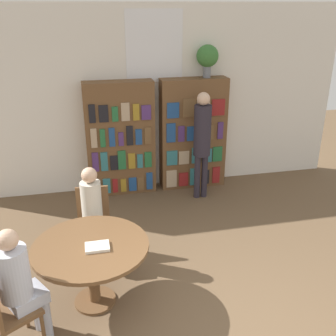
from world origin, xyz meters
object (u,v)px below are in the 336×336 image
(flower_vase, at_px, (207,57))
(chair_near_camera, at_px, (4,310))
(reading_table, at_px, (91,255))
(bookshelf_left, at_px, (120,139))
(bookshelf_right, at_px, (193,134))
(librarian_standing, at_px, (202,136))
(chair_left_side, at_px, (94,219))
(seated_reader_right, at_px, (19,280))
(seated_reader_left, at_px, (92,211))

(flower_vase, xyz_separation_m, chair_near_camera, (-2.82, -3.17, -1.70))
(reading_table, bearing_deg, bookshelf_left, 77.36)
(flower_vase, relative_size, chair_near_camera, 0.58)
(bookshelf_right, relative_size, flower_vase, 3.63)
(chair_near_camera, relative_size, librarian_standing, 0.51)
(chair_left_side, bearing_deg, seated_reader_right, 66.05)
(reading_table, distance_m, seated_reader_right, 0.76)
(seated_reader_right, bearing_deg, librarian_standing, 103.58)
(chair_left_side, bearing_deg, seated_reader_left, 90.00)
(flower_vase, distance_m, reading_table, 3.71)
(chair_near_camera, xyz_separation_m, chair_left_side, (0.84, 1.43, 0.00))
(reading_table, relative_size, seated_reader_right, 0.96)
(chair_left_side, relative_size, librarian_standing, 0.51)
(chair_left_side, relative_size, seated_reader_right, 0.71)
(bookshelf_left, height_order, bookshelf_right, same)
(seated_reader_right, bearing_deg, bookshelf_left, 125.54)
(bookshelf_right, height_order, seated_reader_right, bookshelf_right)
(seated_reader_left, xyz_separation_m, seated_reader_right, (-0.68, -1.15, 0.01))
(librarian_standing, bearing_deg, seated_reader_right, -133.87)
(bookshelf_left, relative_size, seated_reader_left, 1.51)
(reading_table, relative_size, chair_near_camera, 1.34)
(bookshelf_left, relative_size, chair_left_side, 2.11)
(flower_vase, relative_size, librarian_standing, 0.29)
(flower_vase, height_order, seated_reader_left, flower_vase)
(bookshelf_right, distance_m, flower_vase, 1.28)
(chair_near_camera, xyz_separation_m, seated_reader_right, (0.15, 0.09, 0.22))
(chair_left_side, distance_m, seated_reader_right, 1.52)
(flower_vase, distance_m, seated_reader_left, 3.14)
(bookshelf_right, height_order, reading_table, bookshelf_right)
(bookshelf_right, height_order, seated_reader_left, bookshelf_right)
(bookshelf_right, relative_size, chair_left_side, 2.11)
(reading_table, distance_m, chair_near_camera, 0.94)
(flower_vase, bearing_deg, bookshelf_left, -179.81)
(bookshelf_left, height_order, chair_near_camera, bookshelf_left)
(bookshelf_left, relative_size, librarian_standing, 1.07)
(seated_reader_right, bearing_deg, flower_vase, 106.47)
(bookshelf_left, bearing_deg, seated_reader_right, -111.92)
(seated_reader_right, bearing_deg, bookshelf_right, 108.73)
(bookshelf_left, bearing_deg, chair_near_camera, -113.62)
(seated_reader_right, relative_size, librarian_standing, 0.71)
(bookshelf_left, xyz_separation_m, chair_near_camera, (-1.38, -3.16, -0.44))
(flower_vase, distance_m, chair_left_side, 3.13)
(flower_vase, relative_size, seated_reader_right, 0.41)
(bookshelf_left, xyz_separation_m, bookshelf_right, (1.22, -0.00, 0.00))
(bookshelf_left, distance_m, bookshelf_right, 1.22)
(reading_table, xyz_separation_m, seated_reader_left, (0.05, 0.75, 0.09))
(chair_left_side, bearing_deg, librarian_standing, -141.84)
(flower_vase, bearing_deg, seated_reader_left, -136.02)
(bookshelf_right, distance_m, seated_reader_right, 3.94)
(bookshelf_right, xyz_separation_m, seated_reader_left, (-1.78, -1.91, -0.24))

